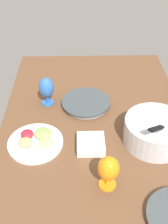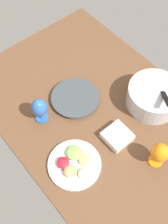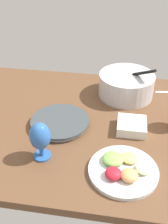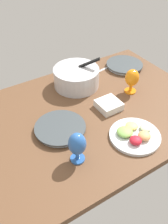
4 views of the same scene
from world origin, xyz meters
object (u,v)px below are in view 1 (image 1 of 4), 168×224
(hurricane_glass_orange, at_px, (108,169))
(hurricane_glass_blue, at_px, (47,89))
(mixing_bowl, at_px, (155,131))
(square_bowl_white, at_px, (91,144))
(fruit_platter, at_px, (35,141))
(dinner_plate_left, at_px, (86,103))

(hurricane_glass_orange, bearing_deg, hurricane_glass_blue, -153.05)
(mixing_bowl, bearing_deg, square_bowl_white, -83.14)
(mixing_bowl, bearing_deg, hurricane_glass_blue, -120.58)
(mixing_bowl, distance_m, fruit_platter, 0.60)
(mixing_bowl, bearing_deg, hurricane_glass_orange, -44.14)
(hurricane_glass_orange, relative_size, square_bowl_white, 1.23)
(dinner_plate_left, distance_m, square_bowl_white, 0.35)
(fruit_platter, height_order, hurricane_glass_orange, hurricane_glass_orange)
(fruit_platter, distance_m, hurricane_glass_orange, 0.44)
(mixing_bowl, distance_m, hurricane_glass_blue, 0.66)
(hurricane_glass_blue, relative_size, square_bowl_white, 1.28)
(square_bowl_white, bearing_deg, fruit_platter, -96.11)
(fruit_platter, relative_size, hurricane_glass_orange, 1.66)
(dinner_plate_left, xyz_separation_m, hurricane_glass_orange, (0.58, 0.08, 0.09))
(hurricane_glass_blue, xyz_separation_m, square_bowl_white, (0.37, 0.24, -0.08))
(hurricane_glass_blue, bearing_deg, hurricane_glass_orange, 26.95)
(hurricane_glass_blue, bearing_deg, square_bowl_white, 33.07)
(dinner_plate_left, xyz_separation_m, square_bowl_white, (0.35, 0.01, 0.01))
(fruit_platter, bearing_deg, mixing_bowl, 90.86)
(hurricane_glass_orange, xyz_separation_m, square_bowl_white, (-0.23, -0.06, -0.08))
(dinner_plate_left, bearing_deg, hurricane_glass_orange, 7.65)
(mixing_bowl, relative_size, square_bowl_white, 2.27)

